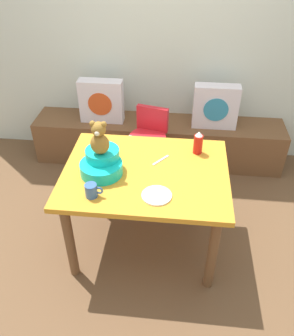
{
  "coord_description": "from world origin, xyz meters",
  "views": [
    {
      "loc": [
        0.23,
        -2.02,
        2.28
      ],
      "look_at": [
        0.0,
        0.1,
        0.69
      ],
      "focal_mm": 37.87,
      "sensor_mm": 36.0,
      "label": 1
    }
  ],
  "objects_px": {
    "ketchup_bottle": "(198,143)",
    "dinner_plate_near": "(157,195)",
    "pillow_floral_left": "(101,101)",
    "coffee_mug": "(92,191)",
    "infant_seat_teal": "(102,163)",
    "highchair": "(148,139)",
    "book_stack": "(149,119)",
    "teddy_bear": "(99,139)",
    "pillow_floral_right": "(216,107)",
    "dining_table": "(146,182)"
  },
  "relations": [
    {
      "from": "coffee_mug",
      "to": "dinner_plate_near",
      "type": "distance_m",
      "value": 0.43
    },
    {
      "from": "pillow_floral_left",
      "to": "coffee_mug",
      "type": "xyz_separation_m",
      "value": [
        0.26,
        -1.51,
        0.11
      ]
    },
    {
      "from": "dining_table",
      "to": "ketchup_bottle",
      "type": "relative_size",
      "value": 6.43
    },
    {
      "from": "pillow_floral_right",
      "to": "dinner_plate_near",
      "type": "bearing_deg",
      "value": -107.48
    },
    {
      "from": "dinner_plate_near",
      "to": "teddy_bear",
      "type": "bearing_deg",
      "value": 151.29
    },
    {
      "from": "highchair",
      "to": "coffee_mug",
      "type": "height_order",
      "value": "coffee_mug"
    },
    {
      "from": "pillow_floral_left",
      "to": "dining_table",
      "type": "xyz_separation_m",
      "value": [
        0.58,
        -1.19,
        -0.05
      ]
    },
    {
      "from": "infant_seat_teal",
      "to": "pillow_floral_right",
      "type": "bearing_deg",
      "value": 54.9
    },
    {
      "from": "pillow_floral_left",
      "to": "highchair",
      "type": "height_order",
      "value": "pillow_floral_left"
    },
    {
      "from": "pillow_floral_left",
      "to": "dining_table",
      "type": "relative_size",
      "value": 0.37
    },
    {
      "from": "book_stack",
      "to": "highchair",
      "type": "height_order",
      "value": "highchair"
    },
    {
      "from": "teddy_bear",
      "to": "pillow_floral_right",
      "type": "bearing_deg",
      "value": 54.91
    },
    {
      "from": "pillow_floral_right",
      "to": "dinner_plate_near",
      "type": "height_order",
      "value": "pillow_floral_right"
    },
    {
      "from": "teddy_bear",
      "to": "ketchup_bottle",
      "type": "relative_size",
      "value": 1.35
    },
    {
      "from": "book_stack",
      "to": "dining_table",
      "type": "relative_size",
      "value": 0.17
    },
    {
      "from": "book_stack",
      "to": "highchair",
      "type": "xyz_separation_m",
      "value": [
        0.03,
        -0.44,
        0.03
      ]
    },
    {
      "from": "pillow_floral_left",
      "to": "coffee_mug",
      "type": "relative_size",
      "value": 3.67
    },
    {
      "from": "infant_seat_teal",
      "to": "dining_table",
      "type": "bearing_deg",
      "value": 8.06
    },
    {
      "from": "pillow_floral_right",
      "to": "book_stack",
      "type": "height_order",
      "value": "pillow_floral_right"
    },
    {
      "from": "highchair",
      "to": "ketchup_bottle",
      "type": "relative_size",
      "value": 4.27
    },
    {
      "from": "pillow_floral_right",
      "to": "teddy_bear",
      "type": "bearing_deg",
      "value": -125.09
    },
    {
      "from": "pillow_floral_left",
      "to": "infant_seat_teal",
      "type": "distance_m",
      "value": 1.27
    },
    {
      "from": "dining_table",
      "to": "dinner_plate_near",
      "type": "xyz_separation_m",
      "value": [
        0.1,
        -0.27,
        0.11
      ]
    },
    {
      "from": "dining_table",
      "to": "coffee_mug",
      "type": "relative_size",
      "value": 9.91
    },
    {
      "from": "coffee_mug",
      "to": "highchair",
      "type": "bearing_deg",
      "value": 76.83
    },
    {
      "from": "pillow_floral_left",
      "to": "ketchup_bottle",
      "type": "relative_size",
      "value": 2.38
    },
    {
      "from": "infant_seat_teal",
      "to": "book_stack",
      "type": "bearing_deg",
      "value": 80.42
    },
    {
      "from": "teddy_bear",
      "to": "coffee_mug",
      "type": "xyz_separation_m",
      "value": [
        -0.01,
        -0.27,
        -0.23
      ]
    },
    {
      "from": "highchair",
      "to": "coffee_mug",
      "type": "distance_m",
      "value": 1.15
    },
    {
      "from": "dining_table",
      "to": "infant_seat_teal",
      "type": "distance_m",
      "value": 0.36
    },
    {
      "from": "ketchup_bottle",
      "to": "infant_seat_teal",
      "type": "bearing_deg",
      "value": -154.79
    },
    {
      "from": "dining_table",
      "to": "book_stack",
      "type": "bearing_deg",
      "value": 94.42
    },
    {
      "from": "infant_seat_teal",
      "to": "ketchup_bottle",
      "type": "height_order",
      "value": "ketchup_bottle"
    },
    {
      "from": "infant_seat_teal",
      "to": "dinner_plate_near",
      "type": "distance_m",
      "value": 0.47
    },
    {
      "from": "teddy_bear",
      "to": "pillow_floral_left",
      "type": "bearing_deg",
      "value": 102.52
    },
    {
      "from": "dinner_plate_near",
      "to": "dining_table",
      "type": "bearing_deg",
      "value": 111.02
    },
    {
      "from": "highchair",
      "to": "book_stack",
      "type": "bearing_deg",
      "value": 94.04
    },
    {
      "from": "pillow_floral_right",
      "to": "teddy_bear",
      "type": "height_order",
      "value": "teddy_bear"
    },
    {
      "from": "book_stack",
      "to": "highchair",
      "type": "relative_size",
      "value": 0.25
    },
    {
      "from": "book_stack",
      "to": "dinner_plate_near",
      "type": "height_order",
      "value": "dinner_plate_near"
    },
    {
      "from": "dining_table",
      "to": "ketchup_bottle",
      "type": "height_order",
      "value": "ketchup_bottle"
    },
    {
      "from": "pillow_floral_right",
      "to": "book_stack",
      "type": "distance_m",
      "value": 0.68
    },
    {
      "from": "ketchup_bottle",
      "to": "dinner_plate_near",
      "type": "distance_m",
      "value": 0.61
    },
    {
      "from": "pillow_floral_left",
      "to": "dinner_plate_near",
      "type": "height_order",
      "value": "pillow_floral_left"
    },
    {
      "from": "teddy_bear",
      "to": "dinner_plate_near",
      "type": "xyz_separation_m",
      "value": [
        0.41,
        -0.22,
        -0.27
      ]
    },
    {
      "from": "infant_seat_teal",
      "to": "dinner_plate_near",
      "type": "xyz_separation_m",
      "value": [
        0.41,
        -0.22,
        -0.07
      ]
    },
    {
      "from": "pillow_floral_left",
      "to": "book_stack",
      "type": "bearing_deg",
      "value": 2.46
    },
    {
      "from": "dinner_plate_near",
      "to": "infant_seat_teal",
      "type": "bearing_deg",
      "value": 151.24
    },
    {
      "from": "ketchup_bottle",
      "to": "dinner_plate_near",
      "type": "bearing_deg",
      "value": -116.3
    },
    {
      "from": "coffee_mug",
      "to": "dinner_plate_near",
      "type": "bearing_deg",
      "value": 5.98
    }
  ]
}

